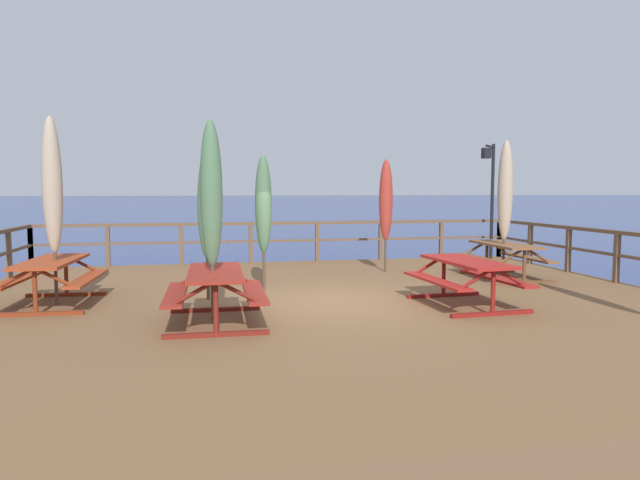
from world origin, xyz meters
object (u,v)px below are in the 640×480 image
patio_umbrella_tall_mid_left (505,191)px  patio_umbrella_short_back (207,207)px  picnic_table_front_left (52,272)px  patio_umbrella_tall_front (211,195)px  patio_umbrella_tall_back_right (263,205)px  patio_umbrella_short_mid (52,186)px  picnic_table_mid_centre (505,253)px  patio_umbrella_tall_back_left (386,200)px  picnic_table_back_right (467,272)px  picnic_table_mid_left (215,285)px  lamp_post_hooked (490,184)px

patio_umbrella_tall_mid_left → patio_umbrella_short_back: 6.45m
picnic_table_front_left → patio_umbrella_tall_mid_left: size_ratio=0.69×
patio_umbrella_tall_front → patio_umbrella_tall_back_right: bearing=68.8°
picnic_table_front_left → patio_umbrella_short_mid: size_ratio=0.67×
picnic_table_mid_centre → patio_umbrella_tall_back_left: 2.92m
picnic_table_back_right → patio_umbrella_tall_front: bearing=-173.9°
patio_umbrella_short_mid → patio_umbrella_tall_front: bearing=-35.7°
picnic_table_mid_left → patio_umbrella_tall_mid_left: 7.06m
picnic_table_back_right → patio_umbrella_tall_back_right: (-3.16, 2.16, 1.09)m
patio_umbrella_tall_mid_left → lamp_post_hooked: (1.32, 3.12, 0.20)m
picnic_table_front_left → lamp_post_hooked: bearing=22.6°
patio_umbrella_tall_front → patio_umbrella_short_mid: (-2.54, 1.82, 0.14)m
patio_umbrella_tall_back_right → lamp_post_hooked: 7.49m
patio_umbrella_short_mid → patio_umbrella_tall_back_right: size_ratio=1.21×
patio_umbrella_tall_back_right → lamp_post_hooked: lamp_post_hooked is taller
patio_umbrella_tall_back_left → patio_umbrella_short_mid: (-6.65, -2.73, 0.30)m
picnic_table_mid_left → patio_umbrella_tall_back_left: 6.20m
patio_umbrella_tall_mid_left → patio_umbrella_tall_back_right: 5.30m
picnic_table_front_left → patio_umbrella_tall_back_left: (6.72, 2.69, 1.13)m
patio_umbrella_tall_front → picnic_table_mid_left: bearing=25.1°
picnic_table_front_left → patio_umbrella_tall_front: patio_umbrella_tall_front is taller
picnic_table_mid_centre → patio_umbrella_tall_front: (-6.35, -3.07, 1.30)m
picnic_table_mid_centre → picnic_table_front_left: bearing=-172.4°
patio_umbrella_short_mid → picnic_table_mid_centre: bearing=7.9°
patio_umbrella_tall_back_left → patio_umbrella_short_back: bearing=-147.1°
patio_umbrella_tall_back_left → lamp_post_hooked: 3.87m
patio_umbrella_tall_back_left → patio_umbrella_tall_mid_left: size_ratio=0.88×
patio_umbrella_tall_front → patio_umbrella_tall_back_left: (4.10, 4.56, -0.17)m
patio_umbrella_tall_front → lamp_post_hooked: bearing=38.8°
patio_umbrella_tall_mid_left → picnic_table_back_right: bearing=-129.7°
patio_umbrella_tall_mid_left → picnic_table_mid_centre: bearing=46.2°
picnic_table_mid_centre → patio_umbrella_short_mid: 9.09m
patio_umbrella_short_mid → patio_umbrella_tall_back_left: bearing=22.4°
picnic_table_mid_left → picnic_table_mid_centre: size_ratio=0.98×
patio_umbrella_tall_back_left → patio_umbrella_short_back: 4.95m
lamp_post_hooked → patio_umbrella_short_mid: bearing=-157.0°
patio_umbrella_tall_mid_left → patio_umbrella_short_back: size_ratio=1.17×
picnic_table_mid_left → patio_umbrella_tall_back_right: size_ratio=0.77×
patio_umbrella_short_back → lamp_post_hooked: lamp_post_hooked is taller
patio_umbrella_short_back → lamp_post_hooked: size_ratio=0.80×
picnic_table_mid_left → patio_umbrella_short_back: 2.14m
patio_umbrella_tall_back_right → patio_umbrella_short_back: patio_umbrella_tall_back_right is taller
patio_umbrella_short_mid → lamp_post_hooked: lamp_post_hooked is taller
patio_umbrella_tall_mid_left → picnic_table_front_left: bearing=-172.7°
picnic_table_front_left → lamp_post_hooked: lamp_post_hooked is taller
picnic_table_back_right → picnic_table_mid_centre: 3.41m
picnic_table_mid_centre → patio_umbrella_tall_mid_left: size_ratio=0.68×
patio_umbrella_tall_mid_left → patio_umbrella_tall_back_right: size_ratio=1.16×
picnic_table_back_right → lamp_post_hooked: bearing=58.8°
lamp_post_hooked → patio_umbrella_tall_back_left: bearing=-155.9°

